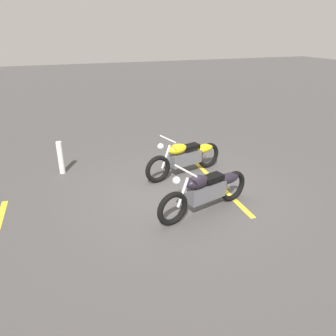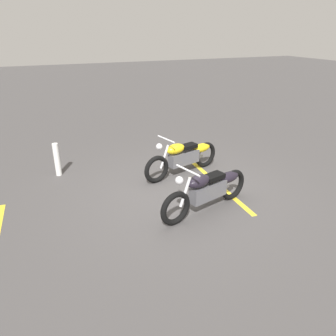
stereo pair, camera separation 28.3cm
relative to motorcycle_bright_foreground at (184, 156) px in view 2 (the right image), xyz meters
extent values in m
plane|color=#474444|center=(0.43, 0.91, -0.46)|extent=(60.00, 60.00, 0.00)
torus|color=black|center=(0.81, 0.21, -0.13)|extent=(0.68, 0.27, 0.67)
torus|color=black|center=(-0.70, -0.17, -0.13)|extent=(0.68, 0.27, 0.67)
cube|color=#59595E|center=(0.01, 0.01, -0.04)|extent=(0.87, 0.42, 0.32)
ellipsoid|color=yellow|center=(0.27, 0.07, 0.26)|extent=(0.57, 0.40, 0.24)
ellipsoid|color=yellow|center=(-0.55, -0.13, 0.10)|extent=(0.60, 0.37, 0.22)
cube|color=black|center=(-0.12, -0.03, 0.24)|extent=(0.49, 0.34, 0.09)
cylinder|color=silver|center=(0.59, 0.15, 0.13)|extent=(0.27, 0.12, 0.56)
cylinder|color=silver|center=(0.54, 0.14, 0.56)|extent=(0.19, 0.61, 0.04)
sphere|color=silver|center=(0.73, 0.19, 0.42)|extent=(0.15, 0.15, 0.15)
cylinder|color=silver|center=(-0.35, -0.23, -0.20)|extent=(0.70, 0.26, 0.09)
torus|color=black|center=(1.14, 2.00, -0.13)|extent=(0.68, 0.28, 0.67)
torus|color=black|center=(-0.37, 1.59, -0.13)|extent=(0.68, 0.28, 0.67)
cube|color=#59595E|center=(0.34, 1.78, -0.04)|extent=(0.87, 0.43, 0.32)
ellipsoid|color=black|center=(0.60, 1.85, 0.26)|extent=(0.58, 0.41, 0.24)
ellipsoid|color=black|center=(-0.22, 1.63, 0.10)|extent=(0.60, 0.38, 0.22)
cube|color=black|center=(0.21, 1.75, 0.24)|extent=(0.49, 0.35, 0.09)
cylinder|color=silver|center=(0.91, 1.94, 0.13)|extent=(0.27, 0.12, 0.56)
cylinder|color=silver|center=(0.87, 1.93, 0.56)|extent=(0.20, 0.61, 0.04)
sphere|color=silver|center=(1.06, 1.98, 0.42)|extent=(0.15, 0.15, 0.15)
cylinder|color=silver|center=(-0.01, 1.54, -0.20)|extent=(0.70, 0.27, 0.09)
cylinder|color=white|center=(2.91, -1.14, -0.05)|extent=(0.14, 0.14, 0.83)
cube|color=yellow|center=(-0.48, 0.76, -0.46)|extent=(0.27, 3.20, 0.01)
camera|label=1|loc=(2.99, 6.71, 2.89)|focal=34.19mm
camera|label=2|loc=(3.25, 6.60, 2.89)|focal=34.19mm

